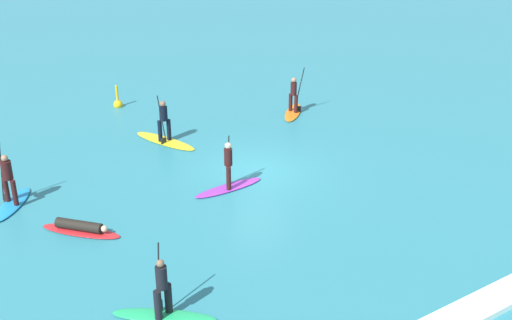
{
  "coord_description": "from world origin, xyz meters",
  "views": [
    {
      "loc": [
        -12.1,
        -18.66,
        10.83
      ],
      "look_at": [
        0.0,
        0.0,
        0.5
      ],
      "focal_mm": 45.39,
      "sensor_mm": 36.0,
      "label": 1
    }
  ],
  "objects_px": {
    "surfer_on_green_board": "(163,304)",
    "surfer_on_orange_board": "(293,104)",
    "marker_buoy": "(118,103)",
    "surfer_on_blue_board": "(10,191)",
    "surfer_on_yellow_board": "(164,131)",
    "surfer_on_red_board": "(81,228)",
    "surfer_on_purple_board": "(229,176)"
  },
  "relations": [
    {
      "from": "surfer_on_blue_board",
      "to": "surfer_on_red_board",
      "type": "distance_m",
      "value": 3.34
    },
    {
      "from": "surfer_on_orange_board",
      "to": "marker_buoy",
      "type": "xyz_separation_m",
      "value": [
        -6.59,
        5.31,
        -0.27
      ]
    },
    {
      "from": "surfer_on_orange_board",
      "to": "marker_buoy",
      "type": "height_order",
      "value": "surfer_on_orange_board"
    },
    {
      "from": "surfer_on_purple_board",
      "to": "surfer_on_yellow_board",
      "type": "height_order",
      "value": "surfer_on_yellow_board"
    },
    {
      "from": "surfer_on_blue_board",
      "to": "surfer_on_green_board",
      "type": "height_order",
      "value": "surfer_on_blue_board"
    },
    {
      "from": "surfer_on_blue_board",
      "to": "surfer_on_red_board",
      "type": "bearing_deg",
      "value": -117.43
    },
    {
      "from": "marker_buoy",
      "to": "surfer_on_blue_board",
      "type": "bearing_deg",
      "value": -133.05
    },
    {
      "from": "surfer_on_blue_board",
      "to": "surfer_on_purple_board",
      "type": "height_order",
      "value": "surfer_on_blue_board"
    },
    {
      "from": "surfer_on_red_board",
      "to": "surfer_on_yellow_board",
      "type": "distance_m",
      "value": 7.54
    },
    {
      "from": "surfer_on_green_board",
      "to": "surfer_on_yellow_board",
      "type": "distance_m",
      "value": 11.69
    },
    {
      "from": "surfer_on_yellow_board",
      "to": "marker_buoy",
      "type": "relative_size",
      "value": 2.76
    },
    {
      "from": "surfer_on_blue_board",
      "to": "surfer_on_yellow_board",
      "type": "distance_m",
      "value": 7.18
    },
    {
      "from": "surfer_on_blue_board",
      "to": "surfer_on_orange_board",
      "type": "bearing_deg",
      "value": -43.54
    },
    {
      "from": "surfer_on_green_board",
      "to": "surfer_on_orange_board",
      "type": "xyz_separation_m",
      "value": [
        11.65,
        10.35,
        0.01
      ]
    },
    {
      "from": "surfer_on_green_board",
      "to": "surfer_on_yellow_board",
      "type": "xyz_separation_m",
      "value": [
        5.09,
        10.52,
        0.04
      ]
    },
    {
      "from": "surfer_on_blue_board",
      "to": "surfer_on_yellow_board",
      "type": "bearing_deg",
      "value": -34.42
    },
    {
      "from": "surfer_on_green_board",
      "to": "surfer_on_red_board",
      "type": "xyz_separation_m",
      "value": [
        -0.38,
        5.34,
        -0.27
      ]
    },
    {
      "from": "surfer_on_blue_board",
      "to": "marker_buoy",
      "type": "bearing_deg",
      "value": -5.01
    },
    {
      "from": "surfer_on_purple_board",
      "to": "marker_buoy",
      "type": "relative_size",
      "value": 2.33
    },
    {
      "from": "surfer_on_orange_board",
      "to": "surfer_on_yellow_board",
      "type": "relative_size",
      "value": 0.68
    },
    {
      "from": "surfer_on_green_board",
      "to": "surfer_on_orange_board",
      "type": "bearing_deg",
      "value": -98.8
    },
    {
      "from": "surfer_on_green_board",
      "to": "marker_buoy",
      "type": "xyz_separation_m",
      "value": [
        5.06,
        15.66,
        -0.26
      ]
    },
    {
      "from": "surfer_on_green_board",
      "to": "surfer_on_red_board",
      "type": "distance_m",
      "value": 5.36
    },
    {
      "from": "surfer_on_purple_board",
      "to": "surfer_on_yellow_board",
      "type": "xyz_separation_m",
      "value": [
        -0.07,
        5.15,
        -0.02
      ]
    },
    {
      "from": "surfer_on_green_board",
      "to": "surfer_on_orange_board",
      "type": "height_order",
      "value": "surfer_on_orange_board"
    },
    {
      "from": "surfer_on_yellow_board",
      "to": "surfer_on_red_board",
      "type": "bearing_deg",
      "value": -67.34
    },
    {
      "from": "surfer_on_orange_board",
      "to": "surfer_on_yellow_board",
      "type": "bearing_deg",
      "value": 134.07
    },
    {
      "from": "surfer_on_green_board",
      "to": "surfer_on_orange_board",
      "type": "relative_size",
      "value": 1.12
    },
    {
      "from": "surfer_on_green_board",
      "to": "marker_buoy",
      "type": "distance_m",
      "value": 16.46
    },
    {
      "from": "marker_buoy",
      "to": "surfer_on_green_board",
      "type": "bearing_deg",
      "value": -107.9
    },
    {
      "from": "surfer_on_yellow_board",
      "to": "marker_buoy",
      "type": "bearing_deg",
      "value": 159.48
    },
    {
      "from": "surfer_on_blue_board",
      "to": "surfer_on_yellow_board",
      "type": "height_order",
      "value": "surfer_on_blue_board"
    }
  ]
}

